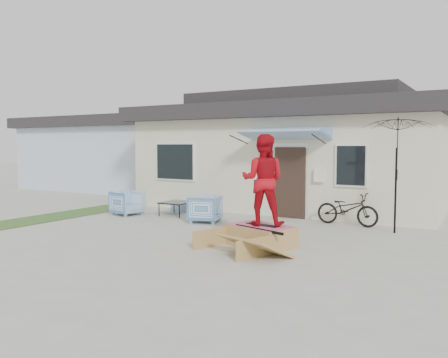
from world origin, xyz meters
The scene contains 13 objects.
ground centered at (0.00, 0.00, 0.00)m, with size 90.00×90.00×0.00m, color #A8A898.
grass_strip centered at (-5.20, 2.00, 0.00)m, with size 1.40×8.00×0.01m, color #365B26.
house centered at (0.00, 7.99, 1.94)m, with size 10.80×8.49×4.10m.
neighbor_house centered at (-10.50, 10.00, 1.78)m, with size 8.60×7.60×3.50m.
loveseat centered at (-2.26, 4.02, 0.27)m, with size 1.36×0.40×0.53m, color #326CAC.
armchair_left centered at (-3.56, 2.47, 0.42)m, with size 0.81×0.76×0.83m, color #326CAC.
armchair_right centered at (-0.75, 2.52, 0.42)m, with size 0.82×0.77×0.84m, color #326CAC.
coffee_table centered at (-2.18, 3.14, 0.21)m, with size 0.85×0.85×0.42m, color black.
bicycle centered at (2.84, 4.03, 0.54)m, with size 0.59×1.70×1.08m, color black.
patio_umbrella centered at (4.15, 3.54, 1.75)m, with size 2.02×1.91×2.20m.
skate_ramp centered at (1.98, 0.51, 0.22)m, with size 1.32×1.76×0.44m, color #9F7B43, non-canonical shape.
skateboard centered at (2.00, 0.55, 0.47)m, with size 0.80×0.20×0.05m, color black.
skater centered at (2.00, 0.55, 1.45)m, with size 0.94×0.73×1.93m, color #AE0B16.
Camera 1 is at (6.26, -8.35, 2.15)m, focal length 37.32 mm.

